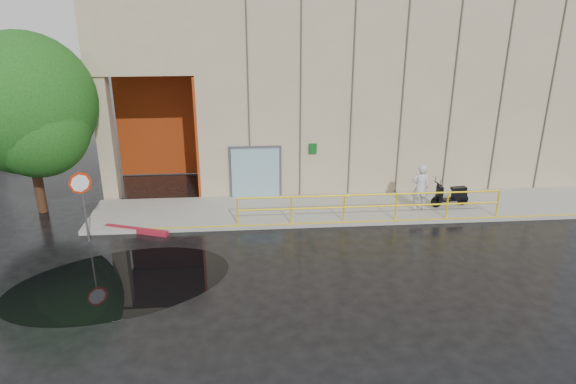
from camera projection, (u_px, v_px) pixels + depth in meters
name	position (u px, v px, depth m)	size (l,w,h in m)	color
ground	(254.00, 272.00, 15.40)	(120.00, 120.00, 0.00)	black
sidewalk	(355.00, 208.00, 19.87)	(20.00, 3.00, 0.15)	gray
building	(354.00, 76.00, 24.54)	(20.00, 10.17, 8.00)	tan
guardrail	(370.00, 207.00, 18.42)	(9.56, 0.06, 1.03)	yellow
person	(420.00, 188.00, 19.24)	(0.65, 0.43, 1.79)	silver
scooter	(451.00, 189.00, 19.67)	(1.59, 0.71, 1.20)	black
stop_sign	(82.00, 191.00, 16.64)	(0.65, 0.44, 2.49)	#5F5E63
red_curb	(136.00, 230.00, 17.95)	(2.40, 0.18, 0.18)	maroon
puddle	(120.00, 282.00, 14.84)	(6.41, 3.95, 0.01)	black
car_c	(14.00, 137.00, 27.63)	(1.95, 4.79, 1.39)	#B8BCC0
tree_near	(27.00, 110.00, 18.25)	(5.08, 5.08, 6.73)	black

